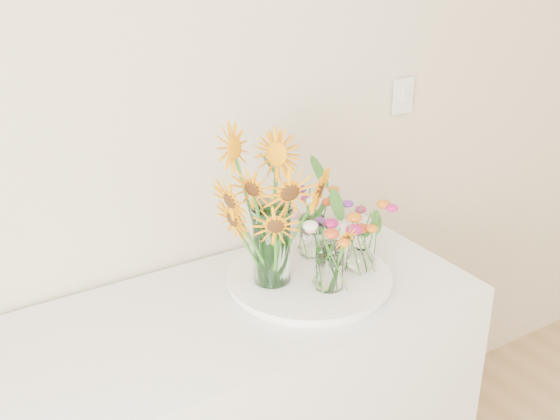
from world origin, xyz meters
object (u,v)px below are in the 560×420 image
object	(u,v)px
small_vase_a	(329,267)
small_vase_c	(312,236)
mason_jar	(272,244)
small_vase_b	(361,251)
tray	(309,281)

from	to	relation	value
small_vase_a	small_vase_c	size ratio (longest dim) A/B	1.06
mason_jar	small_vase_a	xyz separation A→B (m)	(0.11, -0.11, -0.05)
small_vase_a	small_vase_b	distance (m)	0.14
mason_jar	small_vase_a	world-z (taller)	mason_jar
small_vase_c	small_vase_a	bearing A→B (deg)	-110.94
mason_jar	small_vase_c	xyz separation A→B (m)	(0.19, 0.08, -0.06)
mason_jar	small_vase_c	world-z (taller)	mason_jar
small_vase_b	small_vase_c	distance (m)	0.17
small_vase_b	small_vase_c	bearing A→B (deg)	113.59
mason_jar	small_vase_b	world-z (taller)	mason_jar
tray	small_vase_c	world-z (taller)	small_vase_c
small_vase_a	small_vase_c	distance (m)	0.20
tray	small_vase_b	distance (m)	0.17
mason_jar	small_vase_a	bearing A→B (deg)	-45.21
small_vase_b	small_vase_a	bearing A→B (deg)	-164.70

